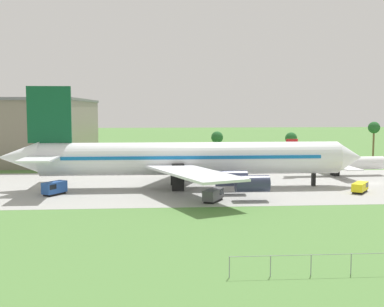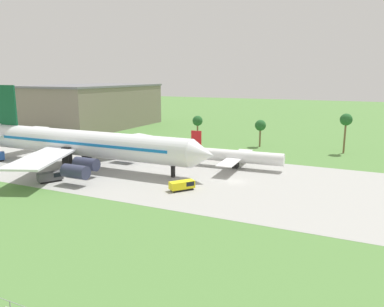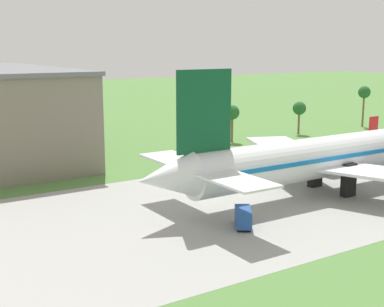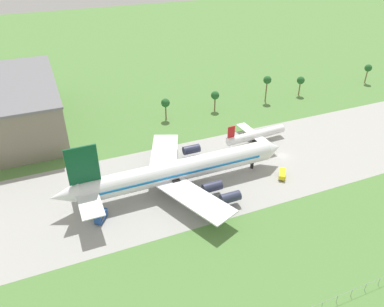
% 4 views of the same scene
% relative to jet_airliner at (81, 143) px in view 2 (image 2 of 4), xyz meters
% --- Properties ---
extents(ground_plane, '(600.00, 600.00, 0.00)m').
position_rel_jet_airliner_xyz_m(ground_plane, '(40.85, 2.41, -5.96)').
color(ground_plane, '#517F3D').
extents(taxiway_strip, '(320.00, 44.00, 0.02)m').
position_rel_jet_airliner_xyz_m(taxiway_strip, '(40.85, 2.41, -5.95)').
color(taxiway_strip, '#9E9E99').
rests_on(taxiway_strip, ground_plane).
extents(jet_airliner, '(74.04, 51.89, 20.53)m').
position_rel_jet_airliner_xyz_m(jet_airliner, '(0.00, 0.00, 0.00)').
color(jet_airliner, white).
rests_on(jet_airliner, ground_plane).
extents(regional_aircraft, '(24.41, 21.90, 8.94)m').
position_rel_jet_airliner_xyz_m(regional_aircraft, '(36.87, 14.88, -3.02)').
color(regional_aircraft, white).
rests_on(regional_aircraft, ground_plane).
extents(fuel_truck, '(4.30, 5.60, 2.16)m').
position_rel_jet_airliner_xyz_m(fuel_truck, '(3.94, -14.81, -4.79)').
color(fuel_truck, black).
rests_on(fuel_truck, ground_plane).
extents(catering_van, '(4.72, 5.32, 1.93)m').
position_rel_jet_airliner_xyz_m(catering_van, '(33.24, -8.08, -4.90)').
color(catering_van, black).
rests_on(catering_van, ground_plane).
extents(terminal_building, '(36.72, 61.20, 19.08)m').
position_rel_jet_airliner_xyz_m(terminal_building, '(-46.15, 61.29, 3.59)').
color(terminal_building, slate).
rests_on(terminal_building, ground_plane).
extents(palm_tree_row, '(112.06, 3.60, 12.07)m').
position_rel_jet_airliner_xyz_m(palm_tree_row, '(61.80, 45.93, 1.86)').
color(palm_tree_row, brown).
rests_on(palm_tree_row, ground_plane).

